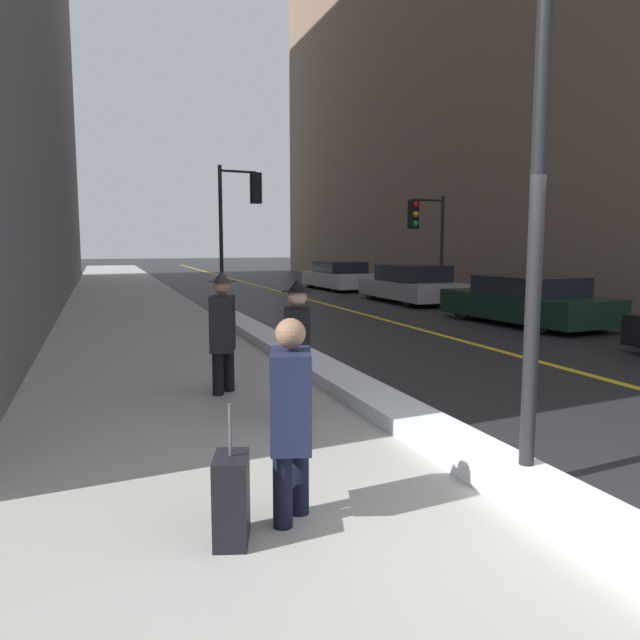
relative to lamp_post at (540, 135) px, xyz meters
The scene contains 14 objects.
ground_plane 2.99m from the lamp_post, 108.32° to the right, with size 160.00×160.00×0.00m, color #232326.
sidewalk_slab 14.47m from the lamp_post, 99.44° to the left, with size 4.00×80.00×0.01m.
road_centre_stripe 14.75m from the lamp_post, 75.31° to the left, with size 0.16×80.00×0.00m.
snow_bank_curb 5.83m from the lamp_post, 91.59° to the left, with size 0.62×14.75×0.18m.
lamp_post is the anchor object (origin of this frame).
traffic_light_near 14.11m from the lamp_post, 86.99° to the left, with size 1.31×0.43×4.18m.
traffic_light_far 14.89m from the lamp_post, 64.52° to the left, with size 1.31×0.38×3.46m.
pedestrian_trailing 2.82m from the lamp_post, behind, with size 0.40×0.53×1.47m.
pedestrian_nearside 3.35m from the lamp_post, 115.72° to the left, with size 0.41×0.55×1.58m.
pedestrian_in_fedora 4.72m from the lamp_post, 113.90° to the left, with size 0.42×0.56×1.62m.
parked_car_dark_green 10.99m from the lamp_post, 52.52° to the left, with size 2.20×4.66×1.18m.
parked_car_silver 16.11m from the lamp_post, 65.72° to the left, with size 1.88×4.48×1.26m.
parked_car_white 21.89m from the lamp_post, 72.94° to the left, with size 1.96×4.43×1.20m.
rolling_suitcase 3.51m from the lamp_post, behind, with size 0.31×0.41×0.95m.
Camera 1 is at (-2.89, -3.07, 1.98)m, focal length 35.00 mm.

